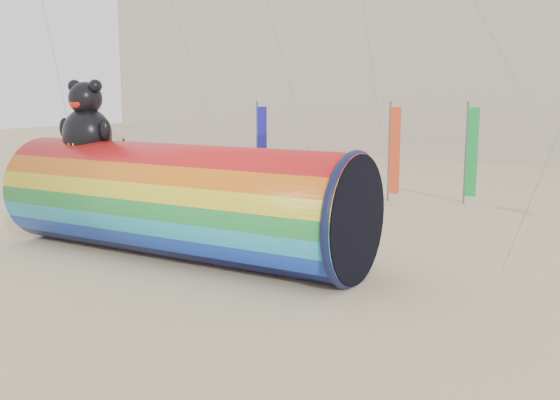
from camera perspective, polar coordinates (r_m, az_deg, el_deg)
The scene contains 4 objects.
ground at distance 18.36m, azimuth -3.74°, elevation -7.95°, with size 160.00×160.00×0.00m, color #CCB58C.
hotel_building at distance 64.44m, azimuth 10.67°, elevation 13.72°, with size 60.40×15.40×20.60m.
windsock_assembly at distance 21.61m, azimuth -9.36°, elevation 0.20°, with size 13.40×4.08×6.18m.
festival_banners at distance 32.86m, azimuth 8.49°, elevation 4.46°, with size 10.80×3.86×5.20m.
Camera 1 is at (9.83, -14.49, 5.54)m, focal length 40.00 mm.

